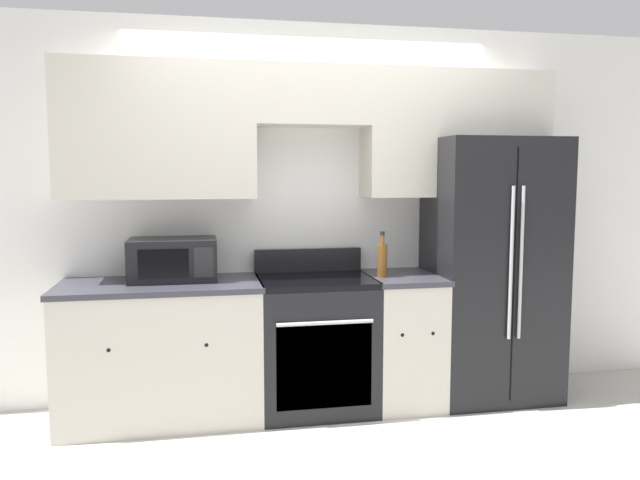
% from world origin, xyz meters
% --- Properties ---
extents(ground_plane, '(12.00, 12.00, 0.00)m').
position_xyz_m(ground_plane, '(0.00, 0.00, 0.00)').
color(ground_plane, beige).
extents(wall_back, '(8.00, 0.39, 2.60)m').
position_xyz_m(wall_back, '(0.00, 0.58, 1.53)').
color(wall_back, white).
rests_on(wall_back, ground_plane).
extents(lower_cabinets_left, '(1.26, 0.64, 0.89)m').
position_xyz_m(lower_cabinets_left, '(-1.03, 0.31, 0.44)').
color(lower_cabinets_left, beige).
rests_on(lower_cabinets_left, ground_plane).
extents(lower_cabinets_right, '(0.48, 0.64, 0.89)m').
position_xyz_m(lower_cabinets_right, '(0.57, 0.31, 0.44)').
color(lower_cabinets_right, beige).
rests_on(lower_cabinets_right, ground_plane).
extents(oven_range, '(0.75, 0.65, 1.05)m').
position_xyz_m(oven_range, '(-0.03, 0.31, 0.45)').
color(oven_range, black).
rests_on(oven_range, ground_plane).
extents(refrigerator, '(0.85, 0.72, 1.81)m').
position_xyz_m(refrigerator, '(1.22, 0.34, 0.90)').
color(refrigerator, black).
rests_on(refrigerator, ground_plane).
extents(microwave, '(0.55, 0.37, 0.27)m').
position_xyz_m(microwave, '(-0.95, 0.40, 1.02)').
color(microwave, black).
rests_on(microwave, lower_cabinets_left).
extents(bottle, '(0.07, 0.07, 0.30)m').
position_xyz_m(bottle, '(0.41, 0.26, 1.01)').
color(bottle, brown).
rests_on(bottle, lower_cabinets_right).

